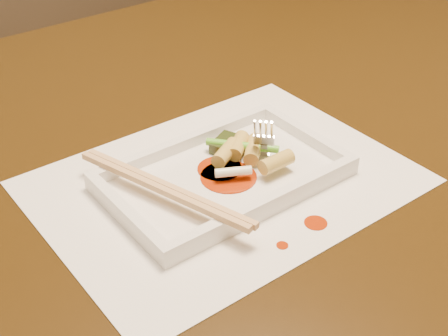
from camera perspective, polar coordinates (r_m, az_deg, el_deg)
table at (r=0.82m, az=-4.31°, el=-3.80°), size 1.40×0.90×0.75m
placemat at (r=0.70m, az=0.00°, el=-1.27°), size 0.40×0.30×0.00m
sauce_splatter_a at (r=0.64m, az=8.38°, el=-4.99°), size 0.02×0.02×0.00m
sauce_splatter_b at (r=0.61m, az=5.35°, el=-7.05°), size 0.01×0.01×0.00m
plate_base at (r=0.69m, az=0.00°, el=-0.95°), size 0.26×0.16×0.01m
plate_rim_far at (r=0.74m, az=-3.49°, el=2.40°), size 0.26×0.01×0.01m
plate_rim_near at (r=0.64m, az=4.02°, el=-3.20°), size 0.26×0.01×0.01m
plate_rim_left at (r=0.63m, az=-8.97°, el=-4.07°), size 0.01×0.14×0.01m
plate_rim_right at (r=0.76m, az=7.50°, el=3.03°), size 0.01×0.14×0.01m
veg_piece at (r=0.73m, az=0.28°, el=2.19°), size 0.05×0.04×0.01m
scallion_white at (r=0.68m, az=0.85°, el=-0.34°), size 0.04×0.03×0.01m
scallion_green at (r=0.72m, az=1.70°, el=2.06°), size 0.06×0.07×0.01m
chopstick_a at (r=0.64m, az=-5.82°, el=-1.95°), size 0.07×0.21×0.01m
chopstick_b at (r=0.65m, az=-5.22°, el=-1.70°), size 0.07×0.21×0.01m
fork at (r=0.70m, az=3.68°, el=6.94°), size 0.09×0.10×0.14m
sauce_blob_0 at (r=0.70m, az=-0.39°, el=-0.06°), size 0.05×0.05×0.00m
sauce_blob_1 at (r=0.69m, az=0.42°, el=-0.81°), size 0.06×0.06×0.00m
rice_cake_0 at (r=0.72m, az=1.32°, el=2.05°), size 0.04×0.04×0.02m
rice_cake_1 at (r=0.71m, az=0.19°, el=1.41°), size 0.05×0.04×0.02m
rice_cake_2 at (r=0.69m, az=4.82°, el=0.55°), size 0.04×0.02×0.02m
rice_cake_3 at (r=0.72m, az=2.69°, el=1.70°), size 0.05×0.04×0.02m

